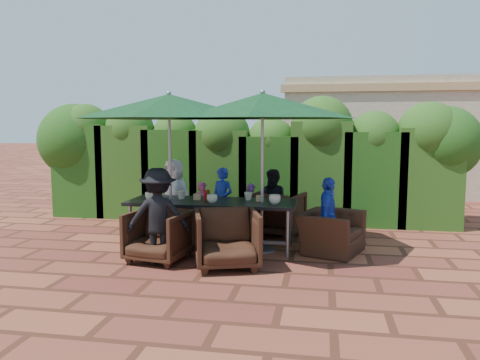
% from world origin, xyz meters
% --- Properties ---
extents(ground, '(80.00, 80.00, 0.00)m').
position_xyz_m(ground, '(0.00, 0.00, 0.00)').
color(ground, brown).
rests_on(ground, ground).
extents(dining_table, '(2.63, 0.90, 0.75)m').
position_xyz_m(dining_table, '(-0.17, 0.00, 0.68)').
color(dining_table, black).
rests_on(dining_table, ground).
extents(umbrella_left, '(2.91, 2.91, 2.46)m').
position_xyz_m(umbrella_left, '(-0.84, -0.03, 2.21)').
color(umbrella_left, gray).
rests_on(umbrella_left, ground).
extents(umbrella_right, '(2.75, 2.75, 2.46)m').
position_xyz_m(umbrella_right, '(0.63, -0.04, 2.21)').
color(umbrella_right, gray).
rests_on(umbrella_right, ground).
extents(chair_far_left, '(0.74, 0.71, 0.69)m').
position_xyz_m(chair_far_left, '(-1.03, 1.05, 0.34)').
color(chair_far_left, black).
rests_on(chair_far_left, ground).
extents(chair_far_mid, '(0.85, 0.81, 0.76)m').
position_xyz_m(chair_far_mid, '(-0.09, 0.88, 0.38)').
color(chair_far_mid, black).
rests_on(chair_far_mid, ground).
extents(chair_far_right, '(1.00, 0.96, 0.84)m').
position_xyz_m(chair_far_right, '(0.77, 1.06, 0.42)').
color(chair_far_right, black).
rests_on(chair_far_right, ground).
extents(chair_near_left, '(0.90, 0.86, 0.80)m').
position_xyz_m(chair_near_left, '(-0.75, -0.86, 0.40)').
color(chair_near_left, black).
rests_on(chair_near_left, ground).
extents(chair_near_right, '(1.05, 1.01, 0.87)m').
position_xyz_m(chair_near_right, '(0.27, -0.98, 0.43)').
color(chair_near_right, black).
rests_on(chair_near_right, ground).
extents(chair_end_right, '(0.92, 1.11, 0.83)m').
position_xyz_m(chair_end_right, '(1.67, 0.04, 0.41)').
color(chair_end_right, black).
rests_on(chair_end_right, ground).
extents(adult_far_left, '(0.72, 0.52, 1.33)m').
position_xyz_m(adult_far_left, '(-1.10, 0.97, 0.66)').
color(adult_far_left, white).
rests_on(adult_far_left, ground).
extents(adult_far_mid, '(0.53, 0.49, 1.18)m').
position_xyz_m(adult_far_mid, '(-0.22, 0.99, 0.59)').
color(adult_far_mid, '#223BB8').
rests_on(adult_far_mid, ground).
extents(adult_far_right, '(0.59, 0.40, 1.17)m').
position_xyz_m(adult_far_right, '(0.72, 0.93, 0.59)').
color(adult_far_right, black).
rests_on(adult_far_right, ground).
extents(adult_near_left, '(0.94, 0.62, 1.35)m').
position_xyz_m(adult_near_left, '(-0.70, -0.98, 0.67)').
color(adult_near_left, black).
rests_on(adult_near_left, ground).
extents(adult_end_right, '(0.41, 0.71, 1.16)m').
position_xyz_m(adult_end_right, '(1.62, -0.04, 0.58)').
color(adult_end_right, '#223BB8').
rests_on(adult_end_right, ground).
extents(child_left, '(0.41, 0.37, 0.92)m').
position_xyz_m(child_left, '(-0.59, 1.01, 0.46)').
color(child_left, '#F0548C').
rests_on(child_left, ground).
extents(child_right, '(0.39, 0.35, 0.90)m').
position_xyz_m(child_right, '(0.30, 1.07, 0.45)').
color(child_right, '#914595').
rests_on(child_right, ground).
extents(pedestrian_a, '(1.86, 1.06, 1.88)m').
position_xyz_m(pedestrian_a, '(1.73, 4.18, 0.94)').
color(pedestrian_a, '#258844').
rests_on(pedestrian_a, ground).
extents(pedestrian_b, '(1.06, 0.94, 1.88)m').
position_xyz_m(pedestrian_b, '(2.64, 4.44, 0.94)').
color(pedestrian_b, '#F0548C').
rests_on(pedestrian_b, ground).
extents(pedestrian_c, '(1.10, 1.00, 1.61)m').
position_xyz_m(pedestrian_c, '(3.63, 4.40, 0.80)').
color(pedestrian_c, '#96959D').
rests_on(pedestrian_c, ground).
extents(cup_a, '(0.17, 0.17, 0.14)m').
position_xyz_m(cup_a, '(-1.13, -0.15, 0.82)').
color(cup_a, beige).
rests_on(cup_a, dining_table).
extents(cup_b, '(0.15, 0.15, 0.15)m').
position_xyz_m(cup_b, '(-0.69, 0.07, 0.82)').
color(cup_b, beige).
rests_on(cup_b, dining_table).
extents(cup_c, '(0.16, 0.16, 0.13)m').
position_xyz_m(cup_c, '(-0.12, -0.21, 0.81)').
color(cup_c, beige).
rests_on(cup_c, dining_table).
extents(cup_d, '(0.13, 0.13, 0.12)m').
position_xyz_m(cup_d, '(0.38, 0.16, 0.81)').
color(cup_d, beige).
rests_on(cup_d, dining_table).
extents(cup_e, '(0.18, 0.18, 0.14)m').
position_xyz_m(cup_e, '(0.83, -0.14, 0.82)').
color(cup_e, beige).
rests_on(cup_e, dining_table).
extents(ketchup_bottle, '(0.04, 0.04, 0.17)m').
position_xyz_m(ketchup_bottle, '(-0.28, 0.00, 0.83)').
color(ketchup_bottle, '#B20C0A').
rests_on(ketchup_bottle, dining_table).
extents(sauce_bottle, '(0.04, 0.04, 0.17)m').
position_xyz_m(sauce_bottle, '(-0.23, 0.02, 0.83)').
color(sauce_bottle, '#4C230C').
rests_on(sauce_bottle, dining_table).
extents(serving_tray, '(0.35, 0.25, 0.02)m').
position_xyz_m(serving_tray, '(-1.03, -0.18, 0.76)').
color(serving_tray, olive).
rests_on(serving_tray, dining_table).
extents(number_block_left, '(0.12, 0.06, 0.10)m').
position_xyz_m(number_block_left, '(-0.42, 0.04, 0.80)').
color(number_block_left, tan).
rests_on(number_block_left, dining_table).
extents(number_block_right, '(0.12, 0.06, 0.10)m').
position_xyz_m(number_block_right, '(0.58, 0.05, 0.80)').
color(number_block_right, tan).
rests_on(number_block_right, dining_table).
extents(hedge_wall, '(9.10, 1.60, 2.51)m').
position_xyz_m(hedge_wall, '(-0.08, 2.32, 1.33)').
color(hedge_wall, '#153B10').
rests_on(hedge_wall, ground).
extents(building, '(6.20, 3.08, 3.20)m').
position_xyz_m(building, '(3.50, 6.99, 1.61)').
color(building, beige).
rests_on(building, ground).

